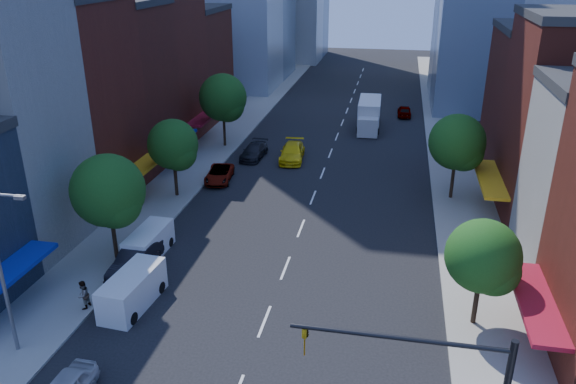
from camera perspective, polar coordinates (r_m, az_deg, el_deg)
name	(u,v)px	position (r m, az deg, el deg)	size (l,w,h in m)	color
sidewalk_left	(227,135)	(65.32, -6.23, 5.80)	(5.00, 120.00, 0.15)	gray
sidewalk_right	(451,148)	(62.83, 16.21, 4.32)	(5.00, 120.00, 0.15)	gray
bldg_left_2	(52,104)	(49.78, -22.86, 8.24)	(12.00, 9.00, 16.00)	maroon
bldg_left_3	(104,88)	(56.95, -18.19, 10.01)	(12.00, 8.00, 15.00)	#582116
bldg_left_4	(141,62)	(64.19, -14.68, 12.65)	(12.00, 9.00, 17.00)	maroon
bldg_left_5	(176,65)	(73.08, -11.35, 12.50)	(12.00, 10.00, 13.00)	#582116
bldg_right_3	(560,106)	(56.95, 25.93, 7.82)	(12.00, 10.00, 13.00)	#582116
streetlight	(2,263)	(30.70, -27.05, -6.47)	(2.25, 0.25, 9.00)	slate
tree_left_near	(110,194)	(38.01, -17.63, -0.16)	(4.80, 4.80, 7.30)	black
tree_left_mid	(174,147)	(47.41, -11.47, 4.54)	(4.20, 4.20, 6.65)	black
tree_left_far	(224,100)	(59.89, -6.51, 9.31)	(5.00, 5.00, 7.75)	black
tree_right_near	(486,260)	(31.69, 19.44, -6.49)	(4.00, 4.00, 6.20)	black
tree_right_far	(459,145)	(47.96, 16.96, 4.63)	(4.60, 4.60, 7.20)	black
parked_car_second	(135,260)	(37.95, -15.29, -6.71)	(1.75, 5.01, 1.65)	black
parked_car_third	(219,174)	(51.69, -6.99, 1.82)	(2.19, 4.74, 1.32)	#999999
parked_car_rear	(254,151)	(57.44, -3.48, 4.17)	(1.98, 4.87, 1.41)	black
cargo_van_near	(131,291)	(34.37, -15.62, -9.68)	(2.34, 5.01, 2.07)	white
cargo_van_far	(148,244)	(39.54, -14.01, -5.11)	(1.95, 4.53, 1.91)	white
taxi	(292,152)	(56.67, 0.43, 4.05)	(2.26, 5.57, 1.62)	yellow
traffic_car_oncoming	(370,123)	(68.16, 8.38, 6.98)	(1.52, 4.37, 1.44)	black
traffic_car_far	(404,111)	(74.42, 11.74, 8.07)	(1.68, 4.17, 1.42)	#999999
box_truck	(369,115)	(68.02, 8.24, 7.71)	(2.76, 8.39, 3.36)	silver
pedestrian_far	(83,295)	(34.87, -20.10, -9.79)	(0.85, 0.66, 1.75)	#999999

